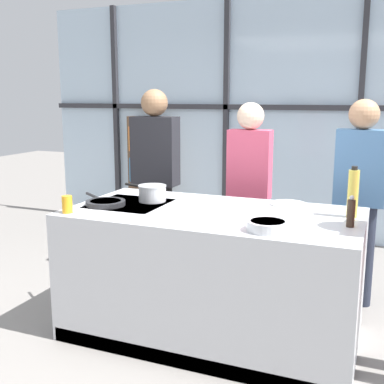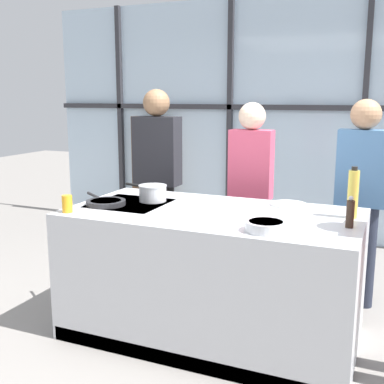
# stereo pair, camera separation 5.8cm
# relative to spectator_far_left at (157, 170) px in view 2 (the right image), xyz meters

# --- Properties ---
(ground_plane) EXTENTS (18.00, 18.00, 0.00)m
(ground_plane) POSITION_rel_spectator_far_left_xyz_m (0.89, -0.91, -1.00)
(ground_plane) COLOR gray
(back_window_wall) EXTENTS (6.40, 0.10, 2.80)m
(back_window_wall) POSITION_rel_spectator_far_left_xyz_m (0.89, 1.74, 0.41)
(back_window_wall) COLOR silver
(back_window_wall) RESTS_ON ground_plane
(bookshelf) EXTENTS (0.47, 0.19, 1.42)m
(bookshelf) POSITION_rel_spectator_far_left_xyz_m (-0.90, 1.55, -0.29)
(bookshelf) COLOR brown
(bookshelf) RESTS_ON ground_plane
(demo_island) EXTENTS (1.98, 1.03, 0.90)m
(demo_island) POSITION_rel_spectator_far_left_xyz_m (0.89, -0.92, -0.55)
(demo_island) COLOR silver
(demo_island) RESTS_ON ground_plane
(spectator_far_left) EXTENTS (0.42, 0.24, 1.73)m
(spectator_far_left) POSITION_rel_spectator_far_left_xyz_m (0.00, 0.00, 0.00)
(spectator_far_left) COLOR black
(spectator_far_left) RESTS_ON ground_plane
(spectator_center_left) EXTENTS (0.36, 0.23, 1.62)m
(spectator_center_left) POSITION_rel_spectator_far_left_xyz_m (0.89, -0.00, -0.05)
(spectator_center_left) COLOR #47382D
(spectator_center_left) RESTS_ON ground_plane
(spectator_center_right) EXTENTS (0.38, 0.23, 1.65)m
(spectator_center_right) POSITION_rel_spectator_far_left_xyz_m (1.78, 0.00, -0.04)
(spectator_center_right) COLOR #232838
(spectator_center_right) RESTS_ON ground_plane
(frying_pan) EXTENTS (0.45, 0.36, 0.04)m
(frying_pan) POSITION_rel_spectator_far_left_xyz_m (0.11, -1.03, -0.08)
(frying_pan) COLOR #232326
(frying_pan) RESTS_ON demo_island
(saucepan) EXTENTS (0.38, 0.21, 0.12)m
(saucepan) POSITION_rel_spectator_far_left_xyz_m (0.36, -0.79, -0.03)
(saucepan) COLOR silver
(saucepan) RESTS_ON demo_island
(white_plate) EXTENTS (0.26, 0.26, 0.01)m
(white_plate) POSITION_rel_spectator_far_left_xyz_m (1.33, -0.53, -0.09)
(white_plate) COLOR white
(white_plate) RESTS_ON demo_island
(mixing_bowl) EXTENTS (0.24, 0.24, 0.06)m
(mixing_bowl) POSITION_rel_spectator_far_left_xyz_m (1.35, -1.26, -0.07)
(mixing_bowl) COLOR silver
(mixing_bowl) RESTS_ON demo_island
(oil_bottle) EXTENTS (0.07, 0.07, 0.33)m
(oil_bottle) POSITION_rel_spectator_far_left_xyz_m (1.78, -0.73, 0.06)
(oil_bottle) COLOR #E0CC4C
(oil_bottle) RESTS_ON demo_island
(pepper_grinder) EXTENTS (0.05, 0.05, 0.19)m
(pepper_grinder) POSITION_rel_spectator_far_left_xyz_m (1.79, -0.98, -0.01)
(pepper_grinder) COLOR #332319
(pepper_grinder) RESTS_ON demo_island
(juice_glass_near) EXTENTS (0.07, 0.07, 0.12)m
(juice_glass_near) POSITION_rel_spectator_far_left_xyz_m (0.00, -1.33, -0.04)
(juice_glass_near) COLOR orange
(juice_glass_near) RESTS_ON demo_island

